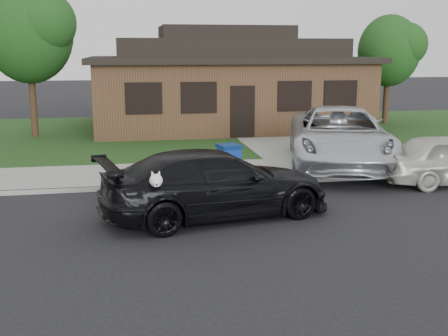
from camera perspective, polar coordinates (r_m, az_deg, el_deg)
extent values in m
plane|color=black|center=(12.08, -5.90, -6.08)|extent=(120.00, 120.00, 0.00)
cube|color=gray|center=(16.89, -7.21, -0.68)|extent=(60.00, 3.00, 0.12)
cube|color=gray|center=(15.43, -6.90, -1.88)|extent=(60.00, 0.12, 0.12)
cube|color=#193814|center=(24.75, -8.22, 3.34)|extent=(60.00, 13.00, 0.13)
cube|color=gray|center=(22.81, 7.32, 2.65)|extent=(4.50, 13.00, 0.14)
imported|color=black|center=(12.63, -0.81, -1.63)|extent=(5.58, 3.20, 1.52)
ellipsoid|color=white|center=(11.48, -6.97, -1.49)|extent=(0.34, 0.40, 0.30)
sphere|color=white|center=(11.23, -6.92, -1.27)|extent=(0.26, 0.26, 0.26)
cube|color=white|center=(11.12, -6.88, -1.64)|extent=(0.09, 0.12, 0.08)
sphere|color=black|center=(11.07, -6.86, -1.71)|extent=(0.04, 0.04, 0.04)
cone|color=white|center=(11.25, -7.29, -0.55)|extent=(0.11, 0.11, 0.14)
cone|color=white|center=(11.26, -6.62, -0.53)|extent=(0.11, 0.11, 0.14)
imported|color=silver|center=(18.04, 11.63, 3.17)|extent=(4.69, 7.08, 1.81)
cube|color=#0D2F97|center=(15.95, 0.50, 0.50)|extent=(0.65, 0.65, 0.88)
cube|color=navy|center=(15.86, 0.50, 2.23)|extent=(0.71, 0.71, 0.10)
cylinder|color=black|center=(15.73, -0.02, -1.04)|extent=(0.08, 0.14, 0.14)
cylinder|color=black|center=(15.81, 1.37, -0.98)|extent=(0.08, 0.14, 0.14)
cube|color=#422B1C|center=(26.98, 0.11, 7.52)|extent=(12.00, 8.00, 3.00)
cube|color=black|center=(26.90, 0.11, 10.97)|extent=(12.60, 8.60, 0.25)
cube|color=black|center=(26.89, 0.11, 12.09)|extent=(10.00, 6.50, 0.80)
cube|color=black|center=(26.91, 0.11, 13.58)|extent=(6.00, 3.50, 0.60)
cube|color=black|center=(23.08, 1.91, 5.75)|extent=(1.00, 0.06, 2.10)
cube|color=black|center=(22.53, -8.16, 7.02)|extent=(1.30, 0.05, 1.10)
cube|color=black|center=(22.72, -2.57, 7.17)|extent=(1.30, 0.05, 1.10)
cube|color=black|center=(23.58, 7.19, 7.26)|extent=(1.30, 0.05, 1.10)
cube|color=black|center=(24.25, 11.74, 7.24)|extent=(1.30, 0.05, 1.10)
cylinder|color=#332114|center=(24.85, -18.79, 5.89)|extent=(0.28, 0.28, 2.48)
ellipsoid|color=#143811|center=(24.75, -19.27, 12.89)|extent=(3.60, 3.60, 4.14)
sphere|color=#26591E|center=(24.13, -17.79, 13.88)|extent=(2.52, 2.52, 2.52)
cylinder|color=#332114|center=(29.06, 16.11, 6.41)|extent=(0.28, 0.28, 2.03)
ellipsoid|color=#143811|center=(28.95, 16.40, 11.36)|extent=(3.00, 3.00, 3.45)
sphere|color=#26591E|center=(28.82, 17.93, 11.86)|extent=(2.10, 2.10, 2.10)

